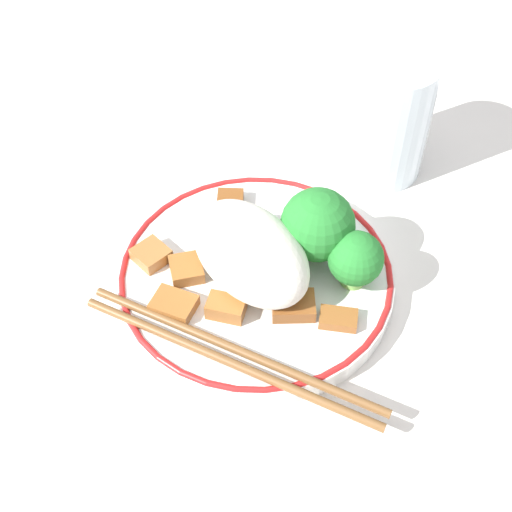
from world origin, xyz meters
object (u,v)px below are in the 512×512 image
Objects in this scene: broccoli_back_left at (356,259)px; chopsticks at (231,355)px; drinking_glass at (386,117)px; broccoli_back_center at (318,225)px; plate at (256,278)px.

chopsticks is (-0.00, -0.12, -0.02)m from broccoli_back_left.
drinking_glass is at bearing 112.20° from chopsticks.
broccoli_back_center reaches higher than chopsticks.
chopsticks reaches higher than plate.
broccoli_back_left is 0.16m from drinking_glass.
plate is 0.19m from drinking_glass.
broccoli_back_left is 0.74× the size of broccoli_back_center.
broccoli_back_left is 0.12m from chopsticks.
broccoli_back_center is at bearing 73.04° from plate.
broccoli_back_left is 0.22× the size of chopsticks.
broccoli_back_center is 0.30× the size of chopsticks.
plate is at bearing 130.21° from chopsticks.
broccoli_back_left is 0.04m from broccoli_back_center.
drinking_glass is (-0.10, 0.24, 0.04)m from chopsticks.
chopsticks is at bearing -67.80° from drinking_glass.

